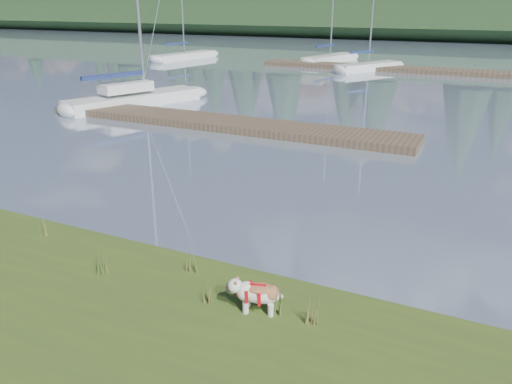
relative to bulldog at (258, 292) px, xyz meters
The scene contains 16 objects.
ground 32.78m from the bulldog, 95.69° to the left, with size 200.00×200.00×0.00m, color gray.
ridge 75.70m from the bulldog, 92.46° to the left, with size 200.00×20.00×5.00m, color #1D3419.
bulldog is the anchor object (origin of this frame).
sailboat_main 19.13m from the bulldog, 132.37° to the left, with size 4.22×7.78×11.27m.
dock_near 13.70m from the bulldog, 121.99° to the left, with size 16.00×2.00×0.30m, color #4C3D2C.
dock_far 32.64m from the bulldog, 92.20° to the left, with size 26.00×2.20×0.30m, color #4C3D2C.
sailboat_bg_0 40.13m from the bulldog, 123.96° to the left, with size 2.93×7.88×11.23m.
sailboat_bg_1 38.18m from the bulldog, 105.30° to the left, with size 3.36×7.49×11.06m.
sailboat_bg_2 32.73m from the bulldog, 99.90° to the left, with size 4.40×6.20×9.87m.
weed_0 2.93m from the bulldog, behind, with size 0.17×0.14×0.68m.
weed_1 1.63m from the bulldog, 158.70° to the left, with size 0.17×0.14×0.48m.
weed_2 0.28m from the bulldog, ahead, with size 0.17×0.14×0.67m.
weed_3 5.06m from the bulldog, behind, with size 0.17×0.14×0.45m.
weed_4 0.85m from the bulldog, behind, with size 0.17×0.14×0.45m.
weed_5 0.87m from the bulldog, ahead, with size 0.17×0.14×0.59m.
mud_lip 3.46m from the bulldog, 162.75° to the left, with size 60.00×0.50×0.14m, color #33281C.
Camera 1 is at (6.01, -8.47, 4.76)m, focal length 35.00 mm.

